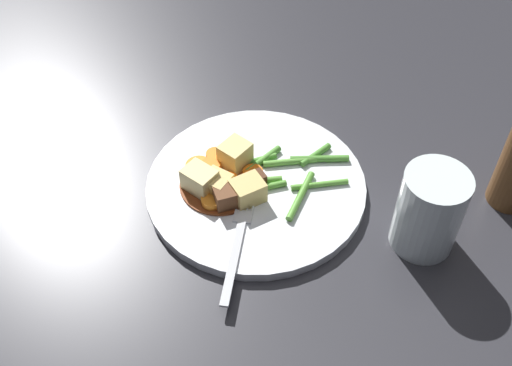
% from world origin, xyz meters
% --- Properties ---
extents(ground_plane, '(3.00, 3.00, 0.00)m').
position_xyz_m(ground_plane, '(0.00, 0.00, 0.00)').
color(ground_plane, '#2D2D33').
extents(dinner_plate, '(0.28, 0.28, 0.01)m').
position_xyz_m(dinner_plate, '(0.00, 0.00, 0.01)').
color(dinner_plate, white).
rests_on(dinner_plate, ground_plane).
extents(stew_sauce, '(0.10, 0.10, 0.00)m').
position_xyz_m(stew_sauce, '(0.04, -0.01, 0.01)').
color(stew_sauce, brown).
rests_on(stew_sauce, dinner_plate).
extents(carrot_slice_0, '(0.03, 0.03, 0.01)m').
position_xyz_m(carrot_slice_0, '(0.04, -0.06, 0.02)').
color(carrot_slice_0, orange).
rests_on(carrot_slice_0, dinner_plate).
extents(carrot_slice_1, '(0.03, 0.03, 0.01)m').
position_xyz_m(carrot_slice_1, '(0.05, -0.04, 0.02)').
color(carrot_slice_1, orange).
rests_on(carrot_slice_1, dinner_plate).
extents(carrot_slice_2, '(0.03, 0.03, 0.01)m').
position_xyz_m(carrot_slice_2, '(0.03, -0.01, 0.02)').
color(carrot_slice_2, orange).
rests_on(carrot_slice_2, dinner_plate).
extents(carrot_slice_3, '(0.03, 0.03, 0.01)m').
position_xyz_m(carrot_slice_3, '(0.06, 0.02, 0.02)').
color(carrot_slice_3, orange).
rests_on(carrot_slice_3, dinner_plate).
extents(carrot_slice_4, '(0.05, 0.05, 0.01)m').
position_xyz_m(carrot_slice_4, '(0.06, -0.04, 0.02)').
color(carrot_slice_4, orange).
rests_on(carrot_slice_4, dinner_plate).
extents(carrot_slice_5, '(0.04, 0.04, 0.01)m').
position_xyz_m(carrot_slice_5, '(-0.00, -0.01, 0.02)').
color(carrot_slice_5, orange).
rests_on(carrot_slice_5, dinner_plate).
extents(potato_chunk_0, '(0.04, 0.04, 0.03)m').
position_xyz_m(potato_chunk_0, '(0.05, -0.00, 0.03)').
color(potato_chunk_0, '#DBBC6B').
rests_on(potato_chunk_0, dinner_plate).
extents(potato_chunk_1, '(0.05, 0.05, 0.03)m').
position_xyz_m(potato_chunk_1, '(0.07, -0.01, 0.03)').
color(potato_chunk_1, '#EAD68C').
rests_on(potato_chunk_1, dinner_plate).
extents(potato_chunk_2, '(0.05, 0.05, 0.03)m').
position_xyz_m(potato_chunk_2, '(0.02, -0.04, 0.03)').
color(potato_chunk_2, '#E5CC7A').
rests_on(potato_chunk_2, dinner_plate).
extents(potato_chunk_3, '(0.04, 0.04, 0.03)m').
position_xyz_m(potato_chunk_3, '(0.02, 0.02, 0.03)').
color(potato_chunk_3, '#DBBC6B').
rests_on(potato_chunk_3, dinner_plate).
extents(meat_chunk_0, '(0.03, 0.02, 0.01)m').
position_xyz_m(meat_chunk_0, '(0.00, 0.00, 0.02)').
color(meat_chunk_0, '#4C2B19').
rests_on(meat_chunk_0, dinner_plate).
extents(meat_chunk_1, '(0.03, 0.03, 0.03)m').
position_xyz_m(meat_chunk_1, '(0.04, 0.02, 0.03)').
color(meat_chunk_1, brown).
rests_on(meat_chunk_1, dinner_plate).
extents(green_bean_0, '(0.07, 0.02, 0.01)m').
position_xyz_m(green_bean_0, '(0.00, 0.00, 0.02)').
color(green_bean_0, '#599E38').
rests_on(green_bean_0, dinner_plate).
extents(green_bean_1, '(0.06, 0.07, 0.01)m').
position_xyz_m(green_bean_1, '(-0.04, 0.04, 0.02)').
color(green_bean_1, '#599E38').
rests_on(green_bean_1, dinner_plate).
extents(green_bean_2, '(0.05, 0.01, 0.01)m').
position_xyz_m(green_bean_2, '(-0.01, -0.03, 0.02)').
color(green_bean_2, '#4C8E33').
rests_on(green_bean_2, dinner_plate).
extents(green_bean_3, '(0.05, 0.03, 0.01)m').
position_xyz_m(green_bean_3, '(-0.09, -0.02, 0.02)').
color(green_bean_3, '#4C8E33').
rests_on(green_bean_3, dinner_plate).
extents(green_bean_4, '(0.07, 0.02, 0.01)m').
position_xyz_m(green_bean_4, '(-0.05, -0.02, 0.02)').
color(green_bean_4, '#66AD42').
rests_on(green_bean_4, dinner_plate).
extents(green_bean_5, '(0.07, 0.02, 0.01)m').
position_xyz_m(green_bean_5, '(-0.07, 0.03, 0.02)').
color(green_bean_5, '#599E38').
rests_on(green_bean_5, dinner_plate).
extents(green_bean_6, '(0.07, 0.01, 0.01)m').
position_xyz_m(green_bean_6, '(0.00, 0.01, 0.02)').
color(green_bean_6, '#599E38').
rests_on(green_bean_6, dinner_plate).
extents(green_bean_7, '(0.06, 0.04, 0.01)m').
position_xyz_m(green_bean_7, '(-0.02, -0.03, 0.02)').
color(green_bean_7, '#4C8E33').
rests_on(green_bean_7, dinner_plate).
extents(green_bean_8, '(0.08, 0.03, 0.01)m').
position_xyz_m(green_bean_8, '(-0.09, -0.01, 0.02)').
color(green_bean_8, '#4C8E33').
rests_on(green_bean_8, dinner_plate).
extents(fork, '(0.09, 0.16, 0.00)m').
position_xyz_m(fork, '(0.04, 0.08, 0.02)').
color(fork, silver).
rests_on(fork, dinner_plate).
extents(water_glass, '(0.07, 0.07, 0.11)m').
position_xyz_m(water_glass, '(-0.16, 0.13, 0.05)').
color(water_glass, silver).
rests_on(water_glass, ground_plane).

